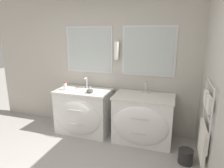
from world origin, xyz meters
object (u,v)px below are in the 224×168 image
object	(u,v)px
vanity_right	(143,119)
toiletry_bottle	(65,86)
waste_bin	(186,156)
vanity_left	(83,111)
amenity_bowl	(90,91)

from	to	relation	value
vanity_right	toiletry_bottle	bearing A→B (deg)	-177.61
vanity_right	waste_bin	distance (m)	0.90
waste_bin	toiletry_bottle	bearing A→B (deg)	170.65
vanity_left	vanity_right	size ratio (longest dim) A/B	1.00
amenity_bowl	waste_bin	xyz separation A→B (m)	(1.69, -0.34, -0.77)
vanity_right	toiletry_bottle	world-z (taller)	toiletry_bottle
toiletry_bottle	waste_bin	xyz separation A→B (m)	(2.21, -0.36, -0.80)
vanity_left	waste_bin	distance (m)	1.96
vanity_left	waste_bin	world-z (taller)	vanity_left
vanity_left	toiletry_bottle	bearing A→B (deg)	-169.31
vanity_left	toiletry_bottle	xyz separation A→B (m)	(-0.33, -0.06, 0.49)
vanity_left	waste_bin	xyz separation A→B (m)	(1.88, -0.43, -0.31)
vanity_left	amenity_bowl	distance (m)	0.50
amenity_bowl	waste_bin	world-z (taller)	amenity_bowl
toiletry_bottle	waste_bin	size ratio (longest dim) A/B	0.71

